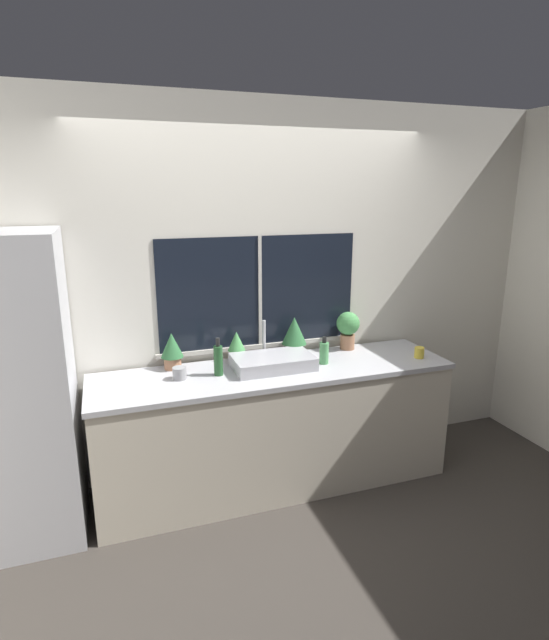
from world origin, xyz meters
The scene contains 14 objects.
ground_plane centered at (0.00, 0.00, 0.00)m, with size 14.00×14.00×0.00m, color #38332D.
wall_back centered at (0.00, 0.69, 1.35)m, with size 8.00×0.09×2.70m.
wall_right centered at (2.29, 1.50, 1.35)m, with size 0.06×7.00×2.70m.
counter centered at (0.00, 0.31, 0.44)m, with size 2.49×0.64×0.88m.
refrigerator centered at (-1.65, 0.32, 0.93)m, with size 0.72×0.68×1.87m.
sink centered at (-0.01, 0.33, 0.93)m, with size 0.55×0.38×0.29m.
potted_plant_far_left centered at (-0.67, 0.55, 1.02)m, with size 0.15×0.15×0.25m.
potted_plant_center_left centered at (-0.21, 0.55, 1.01)m, with size 0.13×0.13×0.22m.
potted_plant_center_right centered at (0.23, 0.55, 1.06)m, with size 0.18×0.18×0.29m.
potted_plant_far_right centered at (0.68, 0.55, 1.06)m, with size 0.18×0.18×0.29m.
soap_bottle centered at (0.36, 0.30, 0.96)m, with size 0.07×0.07×0.20m.
bottle_tall centered at (-0.39, 0.32, 0.99)m, with size 0.06×0.06×0.26m.
mug_yellow centered at (1.08, 0.19, 0.92)m, with size 0.07×0.07×0.08m.
mug_grey centered at (-0.65, 0.33, 0.92)m, with size 0.09×0.09×0.08m.
Camera 1 is at (-1.06, -2.75, 2.09)m, focal length 28.00 mm.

